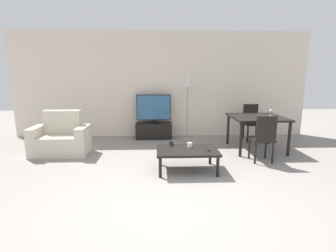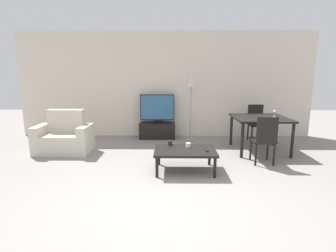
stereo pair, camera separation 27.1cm
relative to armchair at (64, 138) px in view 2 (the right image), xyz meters
The scene contains 14 objects.
ground_plane 3.13m from the armchair, 47.61° to the right, with size 18.00×18.00×0.00m, color gray.
wall_back 2.81m from the armchair, 36.73° to the left, with size 7.62×0.06×2.70m.
armchair is the anchor object (origin of this frame).
tv_stand 2.29m from the armchair, 34.12° to the left, with size 0.91×0.42×0.40m.
tv 2.33m from the armchair, 34.07° to the left, with size 0.86×0.30×0.73m.
coffee_table 2.71m from the armchair, 22.90° to the right, with size 1.03×0.72×0.38m.
dining_table 4.16m from the armchair, ahead, with size 1.10×1.08×0.74m.
dining_chair_near 4.01m from the armchair, ahead, with size 0.40×0.40×0.90m.
dining_chair_far 4.45m from the armchair, 13.09° to the left, with size 0.40×0.40×0.90m.
floor_lamp 3.14m from the armchair, 22.02° to the left, with size 0.29×0.29×1.63m.
remote_primary 3.06m from the armchair, 21.20° to the right, with size 0.04×0.15×0.02m.
cup_white_near 2.71m from the armchair, 19.41° to the right, with size 0.08×0.08×0.07m.
cup_colored_far 2.38m from the armchair, 19.49° to the right, with size 0.08×0.08×0.08m.
wine_glass_left 4.48m from the armchair, ahead, with size 0.07×0.07×0.15m.
Camera 2 is at (0.17, -3.03, 1.63)m, focal length 28.00 mm.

